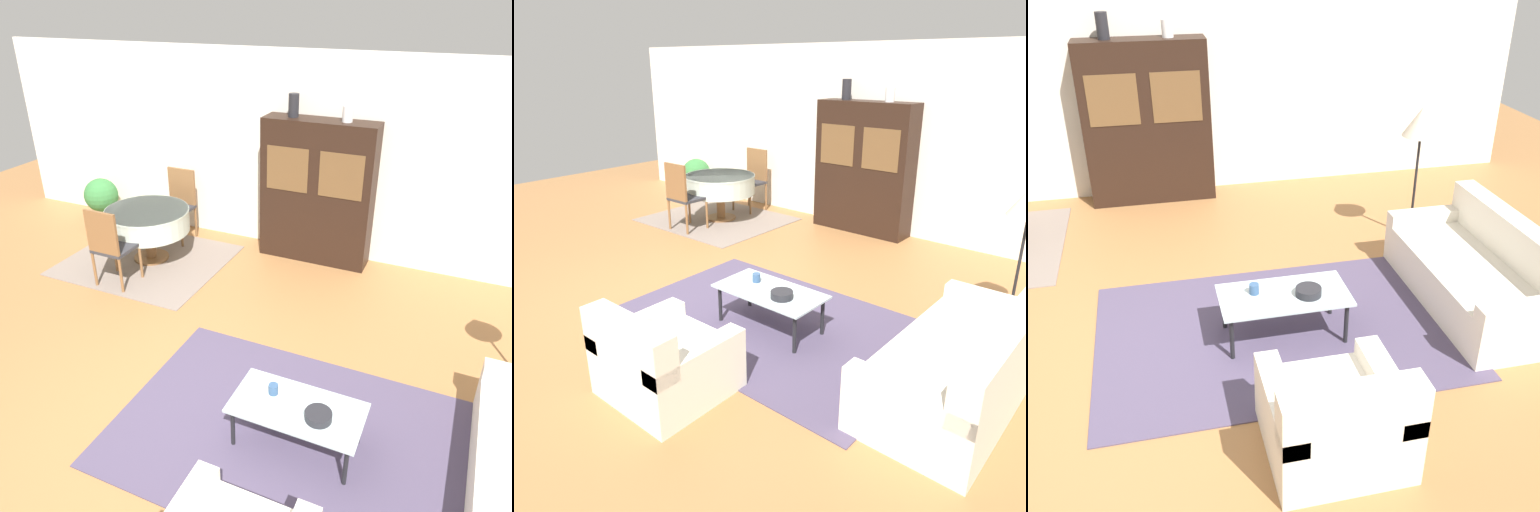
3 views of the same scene
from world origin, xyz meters
The scene contains 12 objects.
ground_plane centered at (0.00, 0.00, 0.00)m, with size 14.00×14.00×0.00m, color #9E6B3D.
wall_back centered at (0.00, 3.63, 1.35)m, with size 10.00×0.06×2.70m.
area_rug centered at (1.08, 0.22, 0.01)m, with size 2.99×2.01×0.01m.
couch centered at (2.92, 0.29, 0.27)m, with size 0.90×1.89×0.77m.
armchair centered at (1.14, -1.16, 0.28)m, with size 0.86×0.85×0.75m.
coffee_table centered at (1.11, 0.15, 0.36)m, with size 1.05×0.55×0.39m.
display_cabinet centered at (0.20, 3.38, 0.96)m, with size 1.48×0.41×1.91m.
floor_lamp centered at (2.88, 1.64, 1.22)m, with size 0.38×0.38×1.43m.
cup centered at (0.88, 0.22, 0.44)m, with size 0.08×0.08×0.09m.
bowl centered at (1.30, 0.10, 0.43)m, with size 0.21×0.21×0.07m.
vase_tall centered at (-0.17, 3.38, 2.06)m, with size 0.13×0.13×0.29m.
vase_short centered at (0.53, 3.38, 2.01)m, with size 0.13×0.13×0.19m.
Camera 3 is at (0.19, -3.80, 2.96)m, focal length 42.00 mm.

